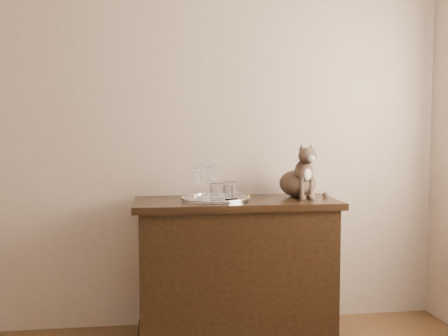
{
  "coord_description": "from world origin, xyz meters",
  "views": [
    {
      "loc": [
        0.15,
        -0.96,
        1.24
      ],
      "look_at": [
        0.53,
        1.95,
        1.04
      ],
      "focal_mm": 40.0,
      "sensor_mm": 36.0,
      "label": 1
    }
  ],
  "objects_px": {
    "wine_glass_a": "(201,180)",
    "tumbler_b": "(217,192)",
    "tray": "(216,199)",
    "tumbler_c": "(230,190)",
    "wine_glass_c": "(198,184)",
    "wine_glass_d": "(213,181)",
    "tumbler_a": "(226,193)",
    "cat": "(298,170)",
    "sideboard": "(236,270)"
  },
  "relations": [
    {
      "from": "sideboard",
      "to": "wine_glass_d",
      "type": "xyz_separation_m",
      "value": [
        -0.13,
        0.03,
        0.54
      ]
    },
    {
      "from": "wine_glass_a",
      "to": "wine_glass_c",
      "type": "bearing_deg",
      "value": -110.03
    },
    {
      "from": "sideboard",
      "to": "tumbler_c",
      "type": "xyz_separation_m",
      "value": [
        -0.04,
        -0.01,
        0.48
      ]
    },
    {
      "from": "cat",
      "to": "wine_glass_a",
      "type": "bearing_deg",
      "value": 171.16
    },
    {
      "from": "wine_glass_a",
      "to": "tumbler_b",
      "type": "relative_size",
      "value": 2.12
    },
    {
      "from": "wine_glass_d",
      "to": "tumbler_c",
      "type": "height_order",
      "value": "wine_glass_d"
    },
    {
      "from": "wine_glass_c",
      "to": "wine_glass_d",
      "type": "xyz_separation_m",
      "value": [
        0.09,
        0.04,
        0.01
      ]
    },
    {
      "from": "wine_glass_d",
      "to": "tumbler_b",
      "type": "xyz_separation_m",
      "value": [
        0.01,
        -0.1,
        -0.05
      ]
    },
    {
      "from": "wine_glass_c",
      "to": "cat",
      "type": "distance_m",
      "value": 0.63
    },
    {
      "from": "cat",
      "to": "sideboard",
      "type": "bearing_deg",
      "value": -179.08
    },
    {
      "from": "tumbler_a",
      "to": "tumbler_c",
      "type": "bearing_deg",
      "value": 51.11
    },
    {
      "from": "tumbler_c",
      "to": "tray",
      "type": "bearing_deg",
      "value": 169.89
    },
    {
      "from": "wine_glass_c",
      "to": "sideboard",
      "type": "bearing_deg",
      "value": 1.89
    },
    {
      "from": "tray",
      "to": "wine_glass_c",
      "type": "xyz_separation_m",
      "value": [
        -0.11,
        -0.01,
        0.09
      ]
    },
    {
      "from": "wine_glass_d",
      "to": "cat",
      "type": "bearing_deg",
      "value": 5.57
    },
    {
      "from": "wine_glass_a",
      "to": "tumbler_a",
      "type": "height_order",
      "value": "wine_glass_a"
    },
    {
      "from": "sideboard",
      "to": "wine_glass_c",
      "type": "bearing_deg",
      "value": -178.11
    },
    {
      "from": "tumbler_b",
      "to": "wine_glass_c",
      "type": "bearing_deg",
      "value": 147.43
    },
    {
      "from": "tumbler_a",
      "to": "tumbler_c",
      "type": "distance_m",
      "value": 0.04
    },
    {
      "from": "tumbler_b",
      "to": "wine_glass_a",
      "type": "bearing_deg",
      "value": 120.35
    },
    {
      "from": "tumbler_a",
      "to": "cat",
      "type": "distance_m",
      "value": 0.49
    },
    {
      "from": "tray",
      "to": "tumbler_c",
      "type": "relative_size",
      "value": 3.98
    },
    {
      "from": "wine_glass_c",
      "to": "cat",
      "type": "bearing_deg",
      "value": 8.13
    },
    {
      "from": "wine_glass_a",
      "to": "tumbler_c",
      "type": "xyz_separation_m",
      "value": [
        0.16,
        -0.07,
        -0.06
      ]
    },
    {
      "from": "tumbler_c",
      "to": "wine_glass_d",
      "type": "bearing_deg",
      "value": 157.12
    },
    {
      "from": "tumbler_c",
      "to": "cat",
      "type": "bearing_deg",
      "value": 12.11
    },
    {
      "from": "wine_glass_a",
      "to": "tumbler_a",
      "type": "relative_size",
      "value": 2.58
    },
    {
      "from": "tray",
      "to": "wine_glass_a",
      "type": "relative_size",
      "value": 1.9
    },
    {
      "from": "wine_glass_c",
      "to": "tumbler_a",
      "type": "height_order",
      "value": "wine_glass_c"
    },
    {
      "from": "tumbler_c",
      "to": "cat",
      "type": "distance_m",
      "value": 0.46
    },
    {
      "from": "sideboard",
      "to": "tray",
      "type": "distance_m",
      "value": 0.45
    },
    {
      "from": "sideboard",
      "to": "tumbler_a",
      "type": "distance_m",
      "value": 0.48
    },
    {
      "from": "tumbler_a",
      "to": "cat",
      "type": "relative_size",
      "value": 0.24
    },
    {
      "from": "tumbler_a",
      "to": "sideboard",
      "type": "bearing_deg",
      "value": 35.39
    },
    {
      "from": "tumbler_b",
      "to": "tumbler_c",
      "type": "relative_size",
      "value": 0.99
    },
    {
      "from": "sideboard",
      "to": "wine_glass_d",
      "type": "relative_size",
      "value": 5.88
    },
    {
      "from": "tumbler_a",
      "to": "tumbler_b",
      "type": "bearing_deg",
      "value": -152.39
    },
    {
      "from": "wine_glass_c",
      "to": "tumbler_a",
      "type": "relative_size",
      "value": 2.16
    },
    {
      "from": "tray",
      "to": "wine_glass_d",
      "type": "xyz_separation_m",
      "value": [
        -0.01,
        0.03,
        0.11
      ]
    },
    {
      "from": "tray",
      "to": "wine_glass_d",
      "type": "height_order",
      "value": "wine_glass_d"
    },
    {
      "from": "sideboard",
      "to": "wine_glass_a",
      "type": "distance_m",
      "value": 0.58
    },
    {
      "from": "wine_glass_d",
      "to": "cat",
      "type": "height_order",
      "value": "cat"
    },
    {
      "from": "wine_glass_a",
      "to": "tumbler_c",
      "type": "bearing_deg",
      "value": -24.22
    },
    {
      "from": "wine_glass_a",
      "to": "tumbler_b",
      "type": "height_order",
      "value": "wine_glass_a"
    },
    {
      "from": "wine_glass_c",
      "to": "tumbler_c",
      "type": "distance_m",
      "value": 0.19
    },
    {
      "from": "wine_glass_c",
      "to": "wine_glass_d",
      "type": "bearing_deg",
      "value": 22.14
    },
    {
      "from": "sideboard",
      "to": "tumbler_c",
      "type": "distance_m",
      "value": 0.48
    },
    {
      "from": "wine_glass_a",
      "to": "tumbler_a",
      "type": "distance_m",
      "value": 0.19
    },
    {
      "from": "tray",
      "to": "tumbler_c",
      "type": "distance_m",
      "value": 0.1
    },
    {
      "from": "sideboard",
      "to": "tumbler_a",
      "type": "relative_size",
      "value": 14.7
    }
  ]
}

